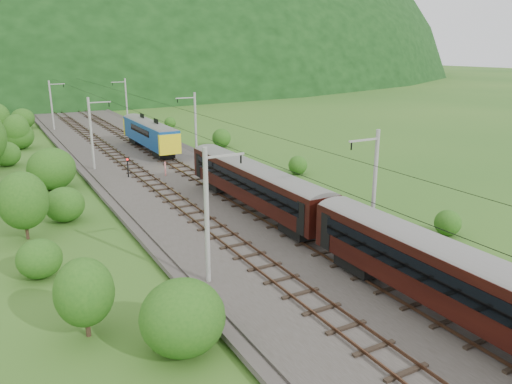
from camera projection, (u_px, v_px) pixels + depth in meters
ground at (297, 264)px, 32.28m from camera, size 600.00×600.00×0.00m
railbed at (229, 218)px, 40.65m from camera, size 14.00×220.00×0.30m
track_left at (202, 220)px, 39.47m from camera, size 2.40×220.00×0.27m
track_right at (255, 211)px, 41.70m from camera, size 2.40×220.00×0.27m
catenary_left at (92, 132)px, 55.09m from camera, size 2.54×192.28×8.00m
catenary_right at (195, 124)px, 60.76m from camera, size 2.54×192.28×8.00m
overhead_wires at (228, 133)px, 38.70m from camera, size 4.83×198.00×0.03m
mountain_main at (12, 75)px, 250.88m from camera, size 504.00×360.00×244.00m
hazard_post_near at (165, 169)px, 53.14m from camera, size 0.16×0.16×1.49m
hazard_post_far at (89, 119)px, 89.60m from camera, size 0.15×0.15×1.44m
signal at (128, 166)px, 52.38m from camera, size 0.22×0.22×2.02m
vegetation_left at (24, 172)px, 46.18m from camera, size 12.81×146.74×7.02m
vegetation_right at (493, 243)px, 32.38m from camera, size 6.96×98.95×3.18m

